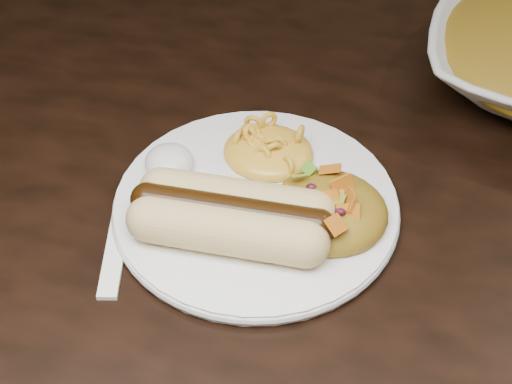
# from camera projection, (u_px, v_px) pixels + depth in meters

# --- Properties ---
(table) EXTENTS (1.60, 0.90, 0.75)m
(table) POSITION_uv_depth(u_px,v_px,m) (278.00, 235.00, 0.74)
(table) COLOR black
(table) RESTS_ON floor
(plate) EXTENTS (0.24, 0.24, 0.01)m
(plate) POSITION_uv_depth(u_px,v_px,m) (256.00, 206.00, 0.63)
(plate) COLOR white
(plate) RESTS_ON table
(hotdog) EXTENTS (0.13, 0.08, 0.04)m
(hotdog) POSITION_uv_depth(u_px,v_px,m) (231.00, 215.00, 0.59)
(hotdog) COLOR #E9D377
(hotdog) RESTS_ON plate
(mac_and_cheese) EXTENTS (0.10, 0.09, 0.03)m
(mac_and_cheese) POSITION_uv_depth(u_px,v_px,m) (268.00, 143.00, 0.66)
(mac_and_cheese) COLOR gold
(mac_and_cheese) RESTS_ON plate
(sour_cream) EXTENTS (0.05, 0.05, 0.02)m
(sour_cream) POSITION_uv_depth(u_px,v_px,m) (169.00, 158.00, 0.65)
(sour_cream) COLOR white
(sour_cream) RESTS_ON plate
(taco_salad) EXTENTS (0.09, 0.09, 0.04)m
(taco_salad) POSITION_uv_depth(u_px,v_px,m) (329.00, 203.00, 0.60)
(taco_salad) COLOR #C45E09
(taco_salad) RESTS_ON plate
(fork) EXTENTS (0.06, 0.16, 0.00)m
(fork) POSITION_uv_depth(u_px,v_px,m) (116.00, 247.00, 0.61)
(fork) COLOR white
(fork) RESTS_ON table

